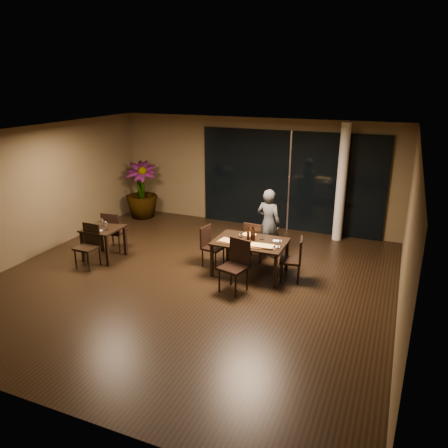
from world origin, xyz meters
TOP-DOWN VIEW (x-y plane):
  - ground at (0.00, 0.00)m, footprint 8.00×8.00m
  - wall_back at (0.00, 4.05)m, footprint 8.00×0.10m
  - wall_front at (0.00, -4.05)m, footprint 8.00×0.10m
  - wall_left at (-4.05, 0.00)m, footprint 0.10×8.00m
  - wall_right at (4.05, 0.00)m, footprint 0.10×8.00m
  - ceiling at (0.00, 0.00)m, footprint 8.00×8.00m
  - window_panel at (1.00, 3.96)m, footprint 5.00×0.06m
  - column at (2.40, 3.65)m, footprint 0.24×0.24m
  - main_table at (1.00, 0.80)m, footprint 1.50×1.00m
  - side_table at (-2.40, 0.30)m, footprint 0.80×0.80m
  - chair_main_far at (0.87, 1.46)m, footprint 0.46×0.46m
  - chair_main_near at (0.99, 0.00)m, footprint 0.58×0.58m
  - chair_main_left at (0.02, 0.90)m, footprint 0.47×0.47m
  - chair_main_right at (1.96, 0.83)m, footprint 0.50×0.50m
  - chair_side_far at (-2.47, 0.76)m, footprint 0.51×0.51m
  - chair_side_near at (-2.43, -0.17)m, footprint 0.46×0.46m
  - diner at (1.06, 1.89)m, footprint 0.61×0.47m
  - potted_plant at (-3.32, 3.34)m, footprint 1.23×1.23m
  - pizza_board_left at (0.68, 0.55)m, footprint 0.63×0.35m
  - pizza_board_right at (1.33, 0.56)m, footprint 0.60×0.40m
  - oblong_pizza_left at (0.68, 0.55)m, footprint 0.54×0.31m
  - oblong_pizza_right at (1.33, 0.56)m, footprint 0.47×0.24m
  - round_pizza at (0.86, 1.14)m, footprint 0.29×0.29m
  - bottle_a at (0.93, 0.86)m, footprint 0.06×0.06m
  - bottle_b at (1.05, 0.85)m, footprint 0.07×0.07m
  - bottle_c at (1.01, 0.88)m, footprint 0.07×0.07m
  - tumbler_left at (0.74, 0.93)m, footprint 0.07×0.07m
  - tumbler_right at (1.20, 0.96)m, footprint 0.08×0.08m
  - napkin_near at (1.58, 0.66)m, footprint 0.20×0.15m
  - napkin_far at (1.53, 0.99)m, footprint 0.20×0.13m
  - wine_glass_a at (-2.48, 0.39)m, footprint 0.08×0.08m
  - wine_glass_b at (-2.24, 0.21)m, footprint 0.08×0.08m
  - side_napkin at (-2.37, 0.10)m, footprint 0.20×0.14m

SIDE VIEW (x-z plane):
  - ground at x=0.00m, z-range 0.00..0.00m
  - chair_main_left at x=0.02m, z-range 0.05..0.95m
  - chair_main_right at x=1.96m, z-range 0.05..0.98m
  - chair_main_far at x=0.87m, z-range 0.05..1.00m
  - chair_side_near at x=-2.43m, z-range 0.06..1.02m
  - chair_side_far at x=-2.47m, z-range 0.06..1.04m
  - chair_main_near at x=0.99m, z-range 0.06..1.09m
  - side_table at x=-2.40m, z-range 0.25..1.00m
  - main_table at x=1.00m, z-range 0.30..1.05m
  - pizza_board_left at x=0.68m, z-range 0.75..0.76m
  - pizza_board_right at x=1.33m, z-range 0.75..0.76m
  - round_pizza at x=0.86m, z-range 0.75..0.76m
  - napkin_near at x=1.58m, z-range 0.75..0.76m
  - napkin_far at x=1.53m, z-range 0.75..0.76m
  - side_napkin at x=-2.37m, z-range 0.75..0.76m
  - oblong_pizza_left at x=0.68m, z-range 0.77..0.78m
  - oblong_pizza_right at x=1.33m, z-range 0.77..0.78m
  - tumbler_left at x=0.74m, z-range 0.75..0.84m
  - tumbler_right at x=1.20m, z-range 0.75..0.84m
  - diner at x=1.06m, z-range 0.00..1.62m
  - potted_plant at x=-3.32m, z-range 0.00..1.66m
  - wine_glass_a at x=-2.48m, z-range 0.75..0.92m
  - wine_glass_b at x=-2.24m, z-range 0.75..0.94m
  - bottle_a at x=0.93m, z-range 0.75..1.03m
  - bottle_c at x=1.01m, z-range 0.75..1.05m
  - bottle_b at x=1.05m, z-range 0.75..1.05m
  - window_panel at x=1.00m, z-range 0.00..2.70m
  - wall_back at x=0.00m, z-range 0.00..3.00m
  - wall_front at x=0.00m, z-range 0.00..3.00m
  - wall_left at x=-4.05m, z-range 0.00..3.00m
  - wall_right at x=4.05m, z-range 0.00..3.00m
  - column at x=2.40m, z-range 0.00..3.00m
  - ceiling at x=0.00m, z-range 3.00..3.04m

